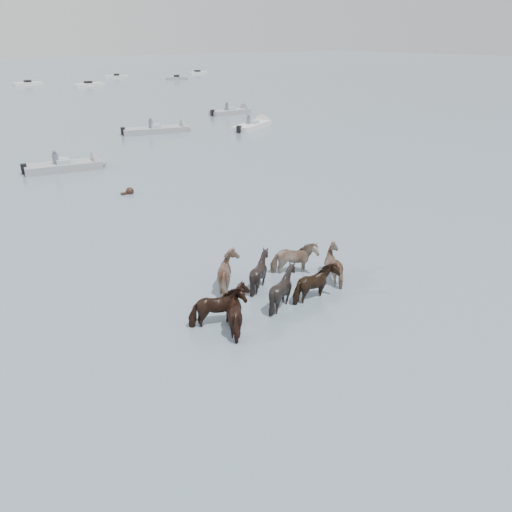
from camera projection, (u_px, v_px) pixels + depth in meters
ground at (248, 312)px, 15.57m from camera, size 400.00×400.00×0.00m
pony_herd at (273, 283)px, 16.29m from camera, size 6.59×3.84×1.47m
swimming_pony at (129, 192)px, 27.12m from camera, size 0.72×0.44×0.44m
motorboat_b at (76, 166)px, 32.02m from camera, size 5.27×2.43×1.92m
motorboat_c at (165, 130)px, 44.09m from camera, size 6.23×2.99×1.92m
motorboat_d at (256, 125)px, 46.43m from camera, size 5.74×4.08×1.92m
motorboat_e at (236, 111)px, 54.49m from camera, size 5.15×1.75×1.92m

